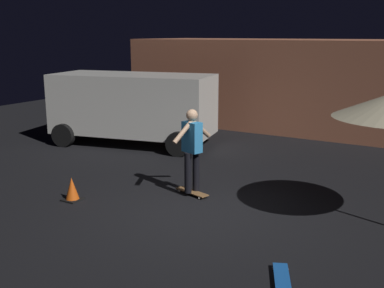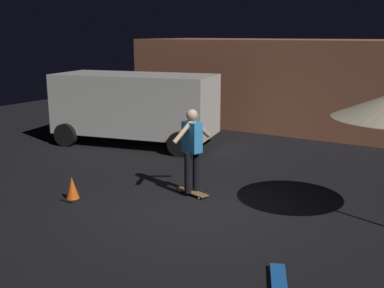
# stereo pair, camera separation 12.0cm
# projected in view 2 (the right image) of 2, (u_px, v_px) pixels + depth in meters

# --- Properties ---
(ground_plane) EXTENTS (28.00, 28.00, 0.00)m
(ground_plane) POSITION_uv_depth(u_px,v_px,m) (196.00, 213.00, 8.51)
(ground_plane) COLOR black
(low_building) EXTENTS (12.56, 3.83, 2.97)m
(low_building) POSITION_uv_depth(u_px,v_px,m) (318.00, 85.00, 15.81)
(low_building) COLOR #B76B4C
(low_building) RESTS_ON ground_plane
(parked_van) EXTENTS (4.90, 3.03, 2.03)m
(parked_van) POSITION_uv_depth(u_px,v_px,m) (135.00, 104.00, 13.63)
(parked_van) COLOR silver
(parked_van) RESTS_ON ground_plane
(skateboard_ridden) EXTENTS (0.80, 0.41, 0.07)m
(skateboard_ridden) POSITION_uv_depth(u_px,v_px,m) (192.00, 192.00, 9.44)
(skateboard_ridden) COLOR olive
(skateboard_ridden) RESTS_ON ground_plane
(skateboard_spare) EXTENTS (0.50, 0.79, 0.07)m
(skateboard_spare) POSITION_uv_depth(u_px,v_px,m) (279.00, 279.00, 6.11)
(skateboard_spare) COLOR #1959B2
(skateboard_spare) RESTS_ON ground_plane
(skater) EXTENTS (0.43, 0.97, 1.67)m
(skater) POSITION_uv_depth(u_px,v_px,m) (192.00, 145.00, 9.22)
(skater) COLOR black
(skater) RESTS_ON skateboard_ridden
(traffic_cone) EXTENTS (0.34, 0.34, 0.46)m
(traffic_cone) POSITION_uv_depth(u_px,v_px,m) (72.00, 189.00, 9.12)
(traffic_cone) COLOR black
(traffic_cone) RESTS_ON ground_plane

